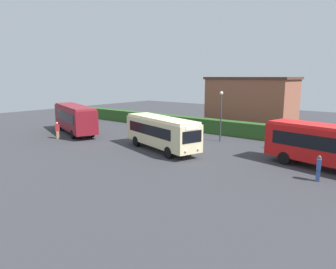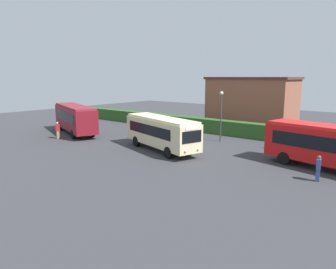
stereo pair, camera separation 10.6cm
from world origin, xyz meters
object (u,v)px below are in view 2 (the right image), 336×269
at_px(bus_cream, 161,131).
at_px(bus_red, 330,145).
at_px(person_center, 187,140).
at_px(person_right, 335,150).
at_px(traffic_cone, 266,145).
at_px(bus_maroon, 75,118).
at_px(lamppost, 221,110).
at_px(person_left, 58,130).
at_px(person_far, 318,168).

xyz_separation_m(bus_cream, bus_red, (13.40, 3.01, 0.10)).
relative_size(person_center, person_right, 1.01).
bearing_deg(bus_cream, traffic_cone, 61.31).
height_order(bus_maroon, lamppost, lamppost).
height_order(person_left, lamppost, lamppost).
relative_size(bus_cream, bus_red, 0.98).
distance_m(bus_maroon, bus_red, 27.11).
distance_m(person_center, lamppost, 5.96).
bearing_deg(person_far, lamppost, 136.24).
xyz_separation_m(bus_maroon, person_left, (1.26, -3.10, -0.94)).
bearing_deg(person_right, person_center, 157.09).
bearing_deg(person_right, person_far, -131.15).
xyz_separation_m(person_left, traffic_cone, (19.37, 9.95, -0.68)).
distance_m(bus_red, person_center, 11.74).
xyz_separation_m(bus_maroon, bus_red, (26.96, 2.84, -0.05)).
bearing_deg(bus_red, lamppost, 171.17).
distance_m(person_right, lamppost, 11.36).
bearing_deg(person_far, person_right, 81.48).
distance_m(bus_maroon, person_far, 27.06).
relative_size(person_left, person_right, 1.01).
bearing_deg(traffic_cone, bus_red, -32.30).
bearing_deg(person_center, person_far, 41.80).
xyz_separation_m(bus_maroon, bus_cream, (13.56, -0.17, -0.15)).
relative_size(bus_red, person_far, 5.49).
distance_m(bus_cream, person_far, 13.51).
bearing_deg(bus_maroon, person_far, -160.77).
relative_size(person_left, lamppost, 0.35).
height_order(person_far, lamppost, lamppost).
distance_m(bus_red, person_left, 26.40).
height_order(bus_cream, person_left, bus_cream).
height_order(bus_cream, person_right, bus_cream).
xyz_separation_m(person_left, lamppost, (14.41, 9.97, 2.30)).
bearing_deg(person_left, person_center, -136.86).
bearing_deg(person_center, bus_maroon, -124.62).
bearing_deg(bus_cream, bus_red, 29.16).
bearing_deg(person_center, person_left, -112.11).
height_order(bus_cream, lamppost, lamppost).
height_order(bus_maroon, bus_cream, bus_maroon).
bearing_deg(traffic_cone, bus_cream, -135.21).
xyz_separation_m(bus_cream, person_right, (13.18, 5.93, -0.80)).
distance_m(bus_cream, traffic_cone, 10.06).
relative_size(person_right, lamppost, 0.35).
distance_m(bus_cream, lamppost, 7.50).
bearing_deg(person_far, person_center, 160.24).
xyz_separation_m(person_right, traffic_cone, (-6.12, 1.08, -0.67)).
height_order(person_left, person_center, person_left).
bearing_deg(person_center, bus_red, 57.42).
bearing_deg(lamppost, traffic_cone, -0.27).
bearing_deg(person_far, bus_red, 80.11).
height_order(person_center, lamppost, lamppost).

